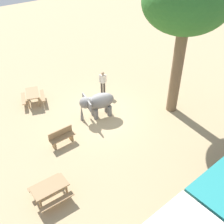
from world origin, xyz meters
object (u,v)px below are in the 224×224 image
person_handler (103,81)px  wooden_bench (62,137)px  elephant (98,102)px  feed_bucket (90,100)px  shade_tree_main (187,2)px  picnic_table_near (50,189)px  picnic_table_far (33,95)px

person_handler → wooden_bench: 5.71m
elephant → feed_bucket: size_ratio=6.17×
wooden_bench → shade_tree_main: bearing=167.9°
person_handler → picnic_table_near: bearing=-12.1°
elephant → wooden_bench: size_ratio=1.58×
wooden_bench → picnic_table_near: wooden_bench is taller
picnic_table_near → elephant: bearing=37.7°
feed_bucket → person_handler: bearing=-162.7°
shade_tree_main → picnic_table_far: size_ratio=4.31×
feed_bucket → picnic_table_far: bearing=-39.6°
elephant → picnic_table_far: (2.39, -3.90, -0.39)m
person_handler → shade_tree_main: bearing=66.0°
wooden_bench → feed_bucket: (-3.54, -2.31, -0.31)m
picnic_table_far → feed_bucket: size_ratio=5.39×
elephant → person_handler: size_ratio=1.37×
elephant → person_handler: bearing=-118.4°
picnic_table_near → picnic_table_far: same height
picnic_table_near → feed_bucket: picnic_table_near is taller
elephant → picnic_table_far: size_ratio=1.14×
person_handler → picnic_table_near: person_handler is taller
shade_tree_main → picnic_table_far: shade_tree_main is taller
elephant → picnic_table_near: 6.39m
person_handler → feed_bucket: person_handler is taller
picnic_table_near → picnic_table_far: size_ratio=0.82×
shade_tree_main → picnic_table_far: (6.43, -6.34, -5.95)m
elephant → wooden_bench: 3.18m
shade_tree_main → elephant: bearing=-31.0°
wooden_bench → elephant: bearing=-164.4°
picnic_table_far → feed_bucket: bearing=72.1°
elephant → shade_tree_main: shade_tree_main is taller
wooden_bench → picnic_table_far: bearing=-97.0°
wooden_bench → picnic_table_far: (-0.65, -4.70, 0.12)m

